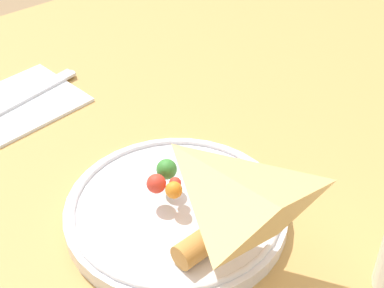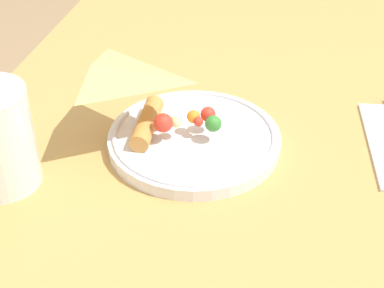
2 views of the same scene
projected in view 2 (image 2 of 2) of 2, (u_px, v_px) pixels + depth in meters
name	position (u px, v px, depth m)	size (l,w,h in m)	color
dining_table	(271.00, 223.00, 0.77)	(1.21, 0.84, 0.72)	tan
plate_pizza	(193.00, 136.00, 0.74)	(0.22, 0.22, 0.05)	white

